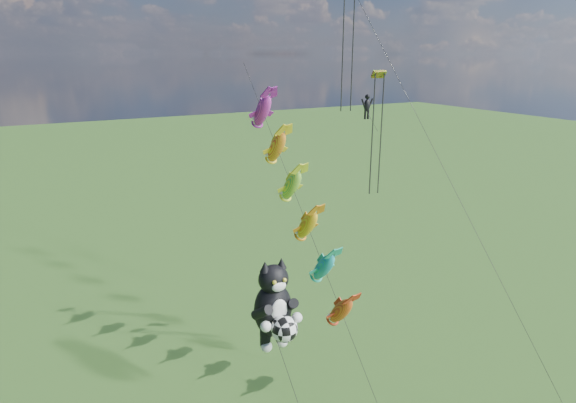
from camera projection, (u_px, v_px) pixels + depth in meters
name	position (u px, v px, depth m)	size (l,w,h in m)	color
cat_kite_rig	(275.00, 307.00, 24.46)	(2.69, 4.07, 11.00)	brown
fish_windsock_rig	(300.00, 205.00, 31.14)	(2.18, 15.89, 20.24)	brown
parafoil_rig	(371.00, 97.00, 31.42)	(6.30, 16.64, 25.69)	brown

